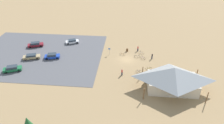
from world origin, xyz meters
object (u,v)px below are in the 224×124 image
at_px(bicycle_blue_yard_left, 139,71).
at_px(visitor_by_pavilion, 122,72).
at_px(bicycle_silver_front_row, 137,56).
at_px(visitor_near_lot, 138,48).
at_px(bicycle_orange_yard_right, 122,54).
at_px(bicycle_purple_edge_south, 143,58).
at_px(bicycle_white_mid_cluster, 141,53).
at_px(bike_pavilion, 173,77).
at_px(car_maroon_front_row, 35,44).
at_px(car_white_aisle_side, 72,41).
at_px(car_blue_second_row, 52,56).
at_px(bicycle_red_yard_center, 137,75).
at_px(bicycle_yellow_trailside, 149,68).
at_px(visitor_crossing_yard, 152,56).
at_px(trash_bin, 127,50).
at_px(car_green_end_stall, 12,69).
at_px(lot_sign, 109,50).
at_px(car_tan_inner_stall, 32,57).

distance_m(bicycle_blue_yard_left, visitor_by_pavilion, 4.64).
bearing_deg(bicycle_silver_front_row, visitor_near_lot, -94.55).
distance_m(bicycle_orange_yard_right, visitor_by_pavilion, 10.31).
bearing_deg(bicycle_silver_front_row, bicycle_purple_edge_south, 154.79).
distance_m(bicycle_white_mid_cluster, bicycle_purple_edge_south, 3.08).
distance_m(bike_pavilion, bicycle_silver_front_row, 16.26).
bearing_deg(visitor_near_lot, car_maroon_front_row, 0.29).
bearing_deg(car_white_aisle_side, bicycle_silver_front_row, 161.18).
bearing_deg(car_blue_second_row, bicycle_red_yard_center, 164.38).
bearing_deg(bicycle_blue_yard_left, bike_pavilion, 141.41).
distance_m(bicycle_silver_front_row, visitor_by_pavilion, 10.25).
xyz_separation_m(bicycle_blue_yard_left, bicycle_yellow_trailside, (-2.64, -1.67, -0.03)).
bearing_deg(bicycle_purple_edge_south, visitor_crossing_yard, -171.58).
relative_size(car_maroon_front_row, visitor_by_pavilion, 2.85).
bearing_deg(bicycle_blue_yard_left, visitor_near_lot, -89.29).
distance_m(bicycle_purple_edge_south, bicycle_blue_yard_left, 7.26).
height_order(car_white_aisle_side, visitor_near_lot, visitor_near_lot).
bearing_deg(bicycle_blue_yard_left, car_blue_second_row, -11.56).
bearing_deg(visitor_near_lot, trash_bin, 9.82).
bearing_deg(bicycle_orange_yard_right, bicycle_silver_front_row, 169.13).
height_order(bicycle_red_yard_center, visitor_by_pavilion, visitor_by_pavilion).
bearing_deg(bicycle_yellow_trailside, car_green_end_stall, 6.44).
xyz_separation_m(bike_pavilion, bicycle_silver_front_row, (7.89, -13.90, -2.97)).
bearing_deg(visitor_crossing_yard, bicycle_orange_yard_right, -8.29).
height_order(car_blue_second_row, visitor_near_lot, visitor_near_lot).
relative_size(bicycle_red_yard_center, bicycle_orange_yard_right, 0.81).
xyz_separation_m(car_green_end_stall, visitor_crossing_yard, (-37.07, -9.91, 0.14)).
relative_size(bicycle_blue_yard_left, visitor_crossing_yard, 0.98).
bearing_deg(bicycle_purple_edge_south, lot_sign, -9.69).
relative_size(car_green_end_stall, visitor_by_pavilion, 2.76).
relative_size(lot_sign, bicycle_white_mid_cluster, 1.34).
xyz_separation_m(bicycle_yellow_trailside, visitor_near_lot, (2.79, -10.20, 0.53)).
bearing_deg(bicycle_purple_edge_south, car_maroon_front_row, -7.61).
height_order(bicycle_red_yard_center, bicycle_orange_yard_right, bicycle_red_yard_center).
bearing_deg(car_blue_second_row, bicycle_silver_front_row, -173.38).
bearing_deg(car_green_end_stall, bike_pavilion, 174.99).
bearing_deg(car_tan_inner_stall, car_maroon_front_row, -75.32).
relative_size(bicycle_orange_yard_right, car_maroon_front_row, 0.33).
bearing_deg(trash_bin, visitor_near_lot, -170.18).
bearing_deg(car_maroon_front_row, bicycle_blue_yard_left, 160.37).
height_order(trash_bin, car_blue_second_row, car_blue_second_row).
bearing_deg(bicycle_white_mid_cluster, visitor_by_pavilion, 65.59).
bearing_deg(bicycle_white_mid_cluster, bicycle_blue_yard_left, 84.71).
distance_m(lot_sign, bicycle_yellow_trailside, 13.46).
height_order(bicycle_red_yard_center, bicycle_yellow_trailside, bicycle_red_yard_center).
relative_size(bicycle_blue_yard_left, visitor_by_pavilion, 0.96).
bearing_deg(bicycle_white_mid_cluster, visitor_crossing_yard, 137.72).
distance_m(car_maroon_front_row, car_blue_second_row, 10.20).
distance_m(bicycle_red_yard_center, car_green_end_stall, 32.73).
height_order(bicycle_orange_yard_right, car_tan_inner_stall, car_tan_inner_stall).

